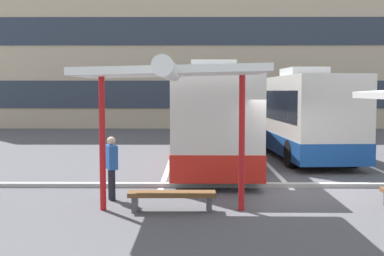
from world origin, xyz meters
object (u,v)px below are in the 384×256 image
at_px(coach_bus_1, 294,115).
at_px(waiting_shelter_1, 171,75).
at_px(bench_1, 172,196).
at_px(waiting_passenger_3, 111,164).
at_px(coach_bus_0, 212,116).

xyz_separation_m(coach_bus_1, waiting_shelter_1, (-4.85, -10.37, 1.38)).
distance_m(bench_1, waiting_passenger_3, 2.01).
xyz_separation_m(coach_bus_1, bench_1, (-4.85, -10.24, -1.35)).
relative_size(coach_bus_1, waiting_shelter_1, 2.53).
height_order(coach_bus_0, waiting_passenger_3, coach_bus_0).
distance_m(coach_bus_0, waiting_passenger_3, 7.32).
height_order(coach_bus_1, waiting_passenger_3, coach_bus_1).
height_order(coach_bus_1, bench_1, coach_bus_1).
xyz_separation_m(coach_bus_0, bench_1, (-1.17, -7.87, -1.41)).
xyz_separation_m(waiting_shelter_1, waiting_passenger_3, (-1.56, 1.26, -2.16)).
distance_m(waiting_shelter_1, waiting_passenger_3, 2.95).
height_order(coach_bus_0, waiting_shelter_1, coach_bus_0).
distance_m(coach_bus_0, bench_1, 8.08).
bearing_deg(waiting_shelter_1, coach_bus_0, 81.70).
distance_m(coach_bus_1, waiting_passenger_3, 11.17).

